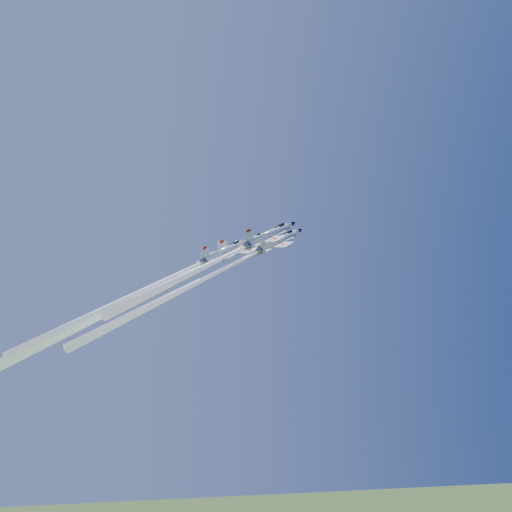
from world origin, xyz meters
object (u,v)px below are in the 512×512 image
object	(u,v)px
jet_lead	(210,276)
jet_left	(166,284)
jet_right	(218,260)
jet_slot	(153,286)

from	to	relation	value
jet_lead	jet_left	world-z (taller)	jet_lead
jet_right	jet_slot	xyz separation A→B (m)	(-11.99, 2.63, -5.24)
jet_slot	jet_left	bearing A→B (deg)	124.68
jet_lead	jet_left	xyz separation A→B (m)	(-8.61, 2.21, -1.72)
jet_lead	jet_right	world-z (taller)	jet_lead
jet_right	jet_slot	world-z (taller)	jet_right
jet_right	jet_slot	bearing A→B (deg)	-130.80
jet_right	jet_slot	distance (m)	13.35
jet_left	jet_slot	size ratio (longest dim) A/B	1.22
jet_left	jet_slot	xyz separation A→B (m)	(-3.14, -6.20, -1.71)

